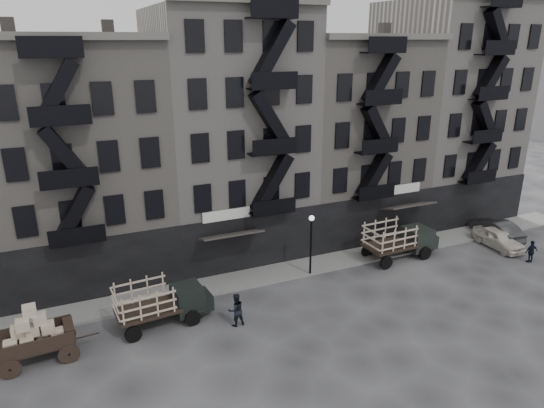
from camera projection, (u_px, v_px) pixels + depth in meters
name	position (u px, v px, depth m)	size (l,w,h in m)	color
ground	(286.00, 303.00, 29.15)	(140.00, 140.00, 0.00)	#38383A
sidewalk	(262.00, 275.00, 32.37)	(55.00, 2.50, 0.15)	slate
building_midwest	(83.00, 162.00, 31.39)	(10.00, 11.35, 16.20)	gray
building_center	(229.00, 135.00, 34.89)	(10.00, 11.35, 18.20)	#A09A93
building_mideast	(347.00, 137.00, 39.05)	(10.00, 11.35, 16.20)	gray
building_east	(445.00, 112.00, 42.39)	(10.00, 11.35, 19.20)	#A09A93
lamp_post	(311.00, 237.00, 31.65)	(0.36, 0.36, 4.28)	black
wagon	(33.00, 330.00, 23.39)	(3.68, 2.12, 3.03)	black
stake_truck_west	(161.00, 300.00, 26.58)	(5.36, 2.52, 2.62)	black
stake_truck_east	(400.00, 237.00, 34.63)	(5.68, 2.51, 2.81)	black
car_east	(498.00, 238.00, 36.68)	(1.70, 4.22, 1.44)	beige
car_far	(497.00, 229.00, 38.31)	(1.64, 4.70, 1.55)	#262628
pedestrian_mid	(236.00, 310.00, 26.60)	(0.93, 0.73, 1.92)	black
policeman	(531.00, 252.00, 34.19)	(0.96, 0.40, 1.63)	black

